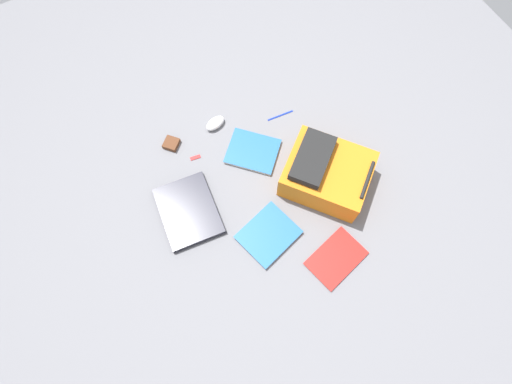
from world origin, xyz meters
TOP-DOWN VIEW (x-y plane):
  - ground_plane at (0.00, 0.00)m, footprint 3.59×3.59m
  - backpack at (0.11, 0.33)m, footprint 0.50×0.49m
  - laptop at (-0.07, -0.32)m, footprint 0.36×0.30m
  - book_blue at (-0.20, 0.10)m, footprint 0.32×0.32m
  - book_comic at (0.22, -0.05)m, footprint 0.27×0.30m
  - book_manual at (0.46, 0.17)m, footprint 0.23×0.29m
  - computer_mouse at (-0.43, 0.01)m, footprint 0.08×0.12m
  - pen_black at (-0.32, 0.33)m, footprint 0.02×0.14m
  - earbud_pouch at (-0.44, -0.24)m, footprint 0.10×0.10m
  - usb_stick at (-0.32, -0.17)m, footprint 0.03×0.05m

SIDE VIEW (x-z plane):
  - ground_plane at x=0.00m, z-range 0.00..0.00m
  - usb_stick at x=-0.32m, z-range 0.00..0.01m
  - pen_black at x=-0.32m, z-range 0.00..0.01m
  - book_manual at x=0.46m, z-range 0.00..0.01m
  - book_blue at x=-0.20m, z-range 0.00..0.02m
  - book_comic at x=0.22m, z-range 0.00..0.02m
  - earbud_pouch at x=-0.44m, z-range 0.00..0.03m
  - laptop at x=-0.07m, z-range 0.00..0.03m
  - computer_mouse at x=-0.43m, z-range 0.00..0.04m
  - backpack at x=0.11m, z-range -0.01..0.20m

